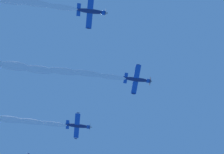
{
  "coord_description": "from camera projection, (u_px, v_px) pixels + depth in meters",
  "views": [
    {
      "loc": [
        15.91,
        -24.21,
        1.87
      ],
      "look_at": [
        -2.84,
        -11.1,
        59.31
      ],
      "focal_mm": 40.34,
      "sensor_mm": 36.0,
      "label": 1
    }
  ],
  "objects": [
    {
      "name": "airplane_left_wingman",
      "position": [
        79.0,
        126.0,
        65.87
      ],
      "size": [
        7.46,
        6.81,
        2.27
      ],
      "color": "navy"
    },
    {
      "name": "airplane_lead",
      "position": [
        138.0,
        80.0,
        60.97
      ],
      "size": [
        7.46,
        6.79,
        2.24
      ],
      "color": "navy"
    },
    {
      "name": "airplane_right_wingman",
      "position": [
        92.0,
        11.0,
        55.42
      ],
      "size": [
        7.46,
        6.84,
        2.16
      ],
      "color": "navy"
    },
    {
      "name": "smoke_trail_lead",
      "position": [
        34.0,
        68.0,
        59.28
      ],
      "size": [
        18.29,
        33.16,
        2.78
      ],
      "color": "white"
    }
  ]
}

